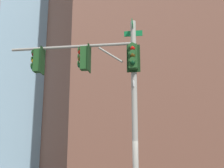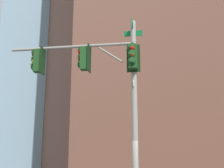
# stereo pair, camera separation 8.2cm
# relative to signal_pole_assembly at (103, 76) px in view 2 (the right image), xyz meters

# --- Properties ---
(signal_pole_assembly) EXTENTS (3.33, 4.99, 7.50)m
(signal_pole_assembly) POSITION_rel_signal_pole_assembly_xyz_m (0.00, 0.00, 0.00)
(signal_pole_assembly) COLOR #9E998C
(signal_pole_assembly) RESTS_ON ground_plane
(building_brick_midblock) EXTENTS (20.60, 17.93, 41.94)m
(building_brick_midblock) POSITION_rel_signal_pole_assembly_xyz_m (-29.36, 22.57, 15.83)
(building_brick_midblock) COLOR #845B47
(building_brick_midblock) RESTS_ON ground_plane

